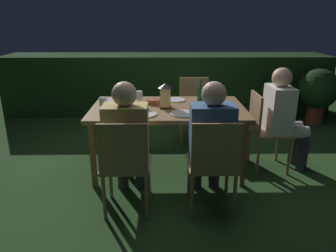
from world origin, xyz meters
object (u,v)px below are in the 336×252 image
person_in_blue (211,137)px  wine_glass_c (216,106)px  person_in_mustard (127,137)px  chair_side_right_b (194,107)px  chair_side_left_b (213,162)px  plate_a (176,100)px  potted_plant_by_hedge (277,99)px  potted_plant_corner (318,91)px  green_bottle_on_table (200,96)px  plate_d (115,100)px  dining_table (168,112)px  person_in_cream (284,114)px  chair_side_left_a (125,163)px  chair_head_far (264,128)px  lantern_centerpiece (165,94)px  wine_glass_d (103,102)px  bowl_olives (154,101)px  bowl_bread (219,100)px  wine_glass_b (130,97)px  plate_b (183,114)px  plate_c (144,114)px  wine_glass_a (139,96)px

person_in_blue → wine_glass_c: size_ratio=6.80×
person_in_mustard → chair_side_right_b: size_ratio=1.32×
chair_side_left_b → plate_a: chair_side_left_b is taller
potted_plant_by_hedge → potted_plant_corner: (0.66, 0.06, 0.12)m
person_in_blue → potted_plant_by_hedge: size_ratio=1.52×
green_bottle_on_table → plate_d: (-0.96, 0.20, -0.10)m
dining_table → person_in_cream: bearing=0.0°
chair_side_left_a → chair_head_far: same height
plate_a → potted_plant_corner: 2.67m
lantern_centerpiece → potted_plant_corner: lantern_centerpiece is taller
wine_glass_d → plate_a: (0.74, 0.53, -0.11)m
green_bottle_on_table → bowl_olives: 0.52m
lantern_centerpiece → bowl_bread: size_ratio=2.04×
person_in_cream → person_in_blue: (-0.90, -0.68, 0.00)m
chair_side_right_b → chair_side_left_b: 1.75m
person_in_mustard → potted_plant_by_hedge: (2.11, 2.21, -0.21)m
dining_table → person_in_mustard: 0.77m
green_bottle_on_table → chair_side_right_b: bearing=88.8°
bowl_olives → potted_plant_corner: potted_plant_corner is taller
bowl_bread → green_bottle_on_table: bearing=-148.7°
person_in_blue → chair_head_far: bearing=44.1°
wine_glass_b → plate_d: bearing=125.6°
person_in_cream → chair_side_left_b: (-0.90, -0.87, -0.15)m
plate_d → chair_head_far: bearing=-8.8°
wine_glass_b → plate_b: bearing=-24.1°
chair_head_far → person_in_blue: 0.99m
wine_glass_b → plate_a: bearing=32.7°
chair_side_left_b → potted_plant_by_hedge: 2.77m
wine_glass_b → bowl_bread: size_ratio=1.30×
wine_glass_d → potted_plant_by_hedge: (2.39, 1.77, -0.42)m
bowl_bread → plate_a: bearing=171.4°
person_in_mustard → plate_c: bearing=70.8°
person_in_cream → wine_glass_d: 1.94m
person_in_mustard → wine_glass_a: size_ratio=6.80×
chair_side_left_a → person_in_blue: 0.78m
chair_side_left_a → wine_glass_d: size_ratio=5.15×
chair_side_right_b → wine_glass_a: size_ratio=5.15×
chair_side_right_b → plate_a: chair_side_right_b is taller
plate_c → bowl_bread: size_ratio=1.87×
plate_b → person_in_cream: bearing=13.8°
person_in_cream → chair_side_right_b: bearing=135.7°
chair_side_right_b → chair_side_left_b: same height
chair_head_far → plate_a: 1.05m
chair_side_left_a → plate_a: chair_side_left_a is taller
person_in_cream → potted_plant_corner: size_ratio=1.29×
wine_glass_d → plate_b: size_ratio=0.67×
chair_side_left_a → chair_side_left_b: size_ratio=1.00×
chair_side_left_a → wine_glass_a: size_ratio=5.15×
chair_side_left_b → bowl_bread: size_ratio=6.70×
chair_side_left_b → wine_glass_c: wine_glass_c is taller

